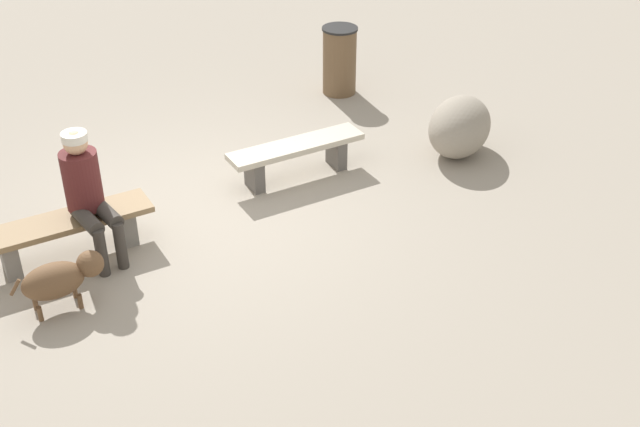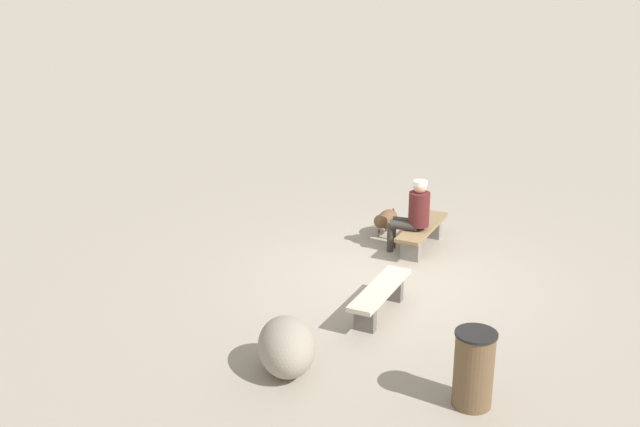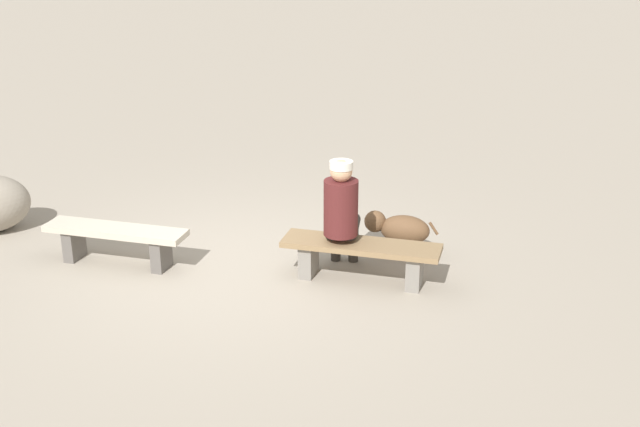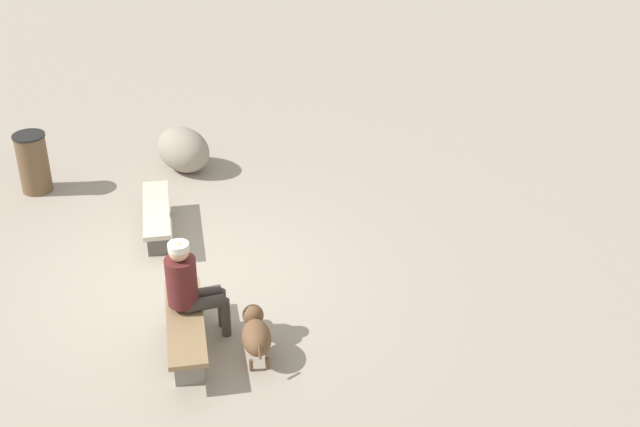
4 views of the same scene
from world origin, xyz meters
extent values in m
cube|color=#9E9384|center=(0.00, 0.00, -0.03)|extent=(210.00, 210.00, 0.06)
cube|color=#605B56|center=(-1.87, -0.05, 0.18)|extent=(0.16, 0.31, 0.36)
cube|color=#605B56|center=(-0.82, -0.17, 0.18)|extent=(0.16, 0.31, 0.36)
cube|color=beige|center=(-1.35, -0.11, 0.39)|extent=(1.63, 0.54, 0.07)
cube|color=gray|center=(0.78, -0.07, 0.18)|extent=(0.18, 0.33, 0.37)
cube|color=gray|center=(1.91, -0.19, 0.18)|extent=(0.18, 0.33, 0.37)
cube|color=#8C704C|center=(1.34, -0.13, 0.40)|extent=(1.69, 0.60, 0.06)
cylinder|color=#511E1E|center=(1.13, -0.10, 0.79)|extent=(0.36, 0.36, 0.59)
sphere|color=#D8A87F|center=(1.13, -0.10, 1.19)|extent=(0.23, 0.23, 0.23)
cylinder|color=silver|center=(1.13, -0.10, 1.25)|extent=(0.24, 0.24, 0.08)
cylinder|color=#38332D|center=(1.22, 0.13, 0.50)|extent=(0.16, 0.46, 0.15)
cylinder|color=#38332D|center=(1.21, 0.36, 0.25)|extent=(0.11, 0.11, 0.50)
cylinder|color=#38332D|center=(1.02, 0.12, 0.50)|extent=(0.16, 0.46, 0.15)
cylinder|color=#38332D|center=(1.01, 0.35, 0.25)|extent=(0.11, 0.11, 0.50)
ellipsoid|color=brown|center=(1.76, 0.60, 0.31)|extent=(0.59, 0.39, 0.33)
sphere|color=brown|center=(1.42, 0.64, 0.38)|extent=(0.25, 0.25, 0.25)
cylinder|color=brown|center=(1.57, 0.53, 0.07)|extent=(0.04, 0.04, 0.15)
cylinder|color=brown|center=(1.59, 0.71, 0.07)|extent=(0.04, 0.04, 0.15)
cylinder|color=brown|center=(1.93, 0.49, 0.07)|extent=(0.04, 0.04, 0.15)
cylinder|color=brown|center=(1.95, 0.67, 0.07)|extent=(0.04, 0.04, 0.15)
cylinder|color=brown|center=(2.08, 0.56, 0.36)|extent=(0.12, 0.05, 0.15)
camera|label=1|loc=(3.28, 6.68, 4.67)|focal=46.05mm
camera|label=2|loc=(-10.98, -2.65, 5.07)|focal=43.09mm
camera|label=3|loc=(2.10, -7.70, 3.62)|focal=44.68mm
camera|label=4|loc=(9.37, -0.92, 6.32)|focal=48.74mm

